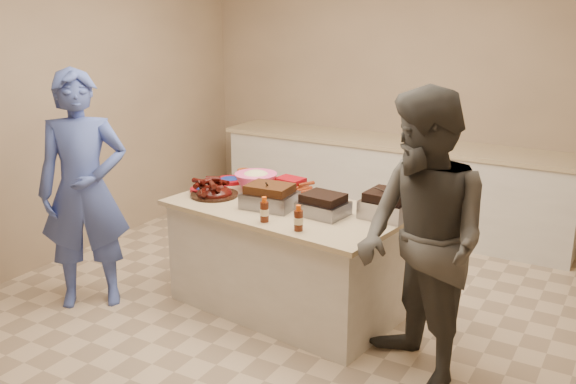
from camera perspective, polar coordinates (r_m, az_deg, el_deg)
The scene contains 20 objects.
room at distance 4.83m, azimuth -0.68°, elevation -10.77°, with size 4.50×5.00×2.70m, color tan, non-canonical shape.
back_counter at distance 6.52m, azimuth 9.23°, elevation 0.68°, with size 3.60×0.64×0.90m, color silver, non-canonical shape.
island at distance 4.91m, azimuth -0.30°, elevation -10.30°, with size 1.70×0.89×0.80m, color silver, non-canonical shape.
rib_platter at distance 4.89m, azimuth -6.55°, elevation -0.34°, with size 0.36×0.36×0.15m, color #3E0A06, non-canonical shape.
pulled_pork_tray at distance 4.59m, azimuth -1.62°, elevation -1.38°, with size 0.36×0.28×0.11m, color #47230F.
brisket_tray at distance 4.44m, azimuth 3.14°, elevation -2.05°, with size 0.31×0.26×0.09m, color black.
roasting_pan at distance 4.45m, azimuth 8.77°, elevation -2.17°, with size 0.31×0.31×0.12m, color gray.
coleslaw_bowl at distance 5.02m, azimuth -2.86°, elevation 0.19°, with size 0.33×0.33×0.23m, color #EB478B, non-canonical shape.
sausage_plate at distance 4.82m, azimuth 1.82°, elevation -0.51°, with size 0.33×0.33×0.06m, color silver.
mac_cheese_dish at distance 4.57m, azimuth 8.40°, elevation -1.67°, with size 0.27×0.20×0.07m, color orange.
bbq_bottle_a at distance 4.30m, azimuth -2.10°, elevation -2.65°, with size 0.06×0.06×0.17m, color #44190B.
bbq_bottle_b at distance 4.14m, azimuth 0.93°, elevation -3.44°, with size 0.06×0.06×0.17m, color #44190B.
mustard_bottle at distance 4.80m, azimuth -0.40°, elevation -0.59°, with size 0.05×0.05×0.13m, color #E6C105.
sauce_bowl at distance 4.84m, azimuth 0.29°, elevation -0.43°, with size 0.12×0.04×0.12m, color silver.
plate_stack_large at distance 5.25m, azimuth -5.17°, elevation 0.88°, with size 0.24×0.24×0.03m, color maroon.
plate_stack_small at distance 5.02m, azimuth -7.67°, elevation 0.07°, with size 0.18×0.18×0.03m, color maroon.
plastic_cup at distance 5.27m, azimuth -3.93°, elevation 0.99°, with size 0.11×0.10×0.11m, color #9A4D1D.
basket_stack at distance 4.99m, azimuth 0.20°, elevation 0.11°, with size 0.21×0.16×0.10m, color maroon.
guest_blue at distance 5.24m, azimuth -16.83°, elevation -9.23°, with size 0.65×1.78×0.43m, color #3F54A7.
guest_gray at distance 4.18m, azimuth 11.06°, elevation -15.92°, with size 0.87×1.78×0.68m, color #44423D.
Camera 1 is at (2.20, -3.68, 2.23)m, focal length 40.00 mm.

